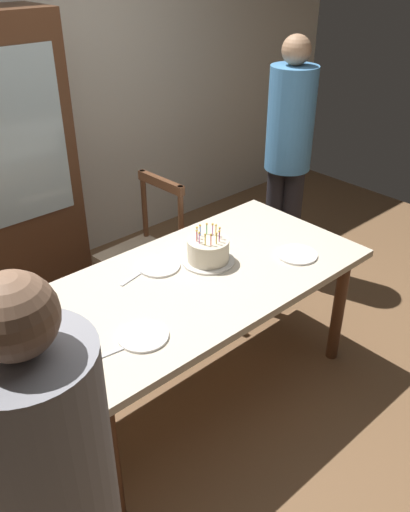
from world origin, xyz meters
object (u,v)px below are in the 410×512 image
Objects in this scene: plate_far_side at (159,266)px; plate_near_guest at (297,254)px; plate_near_celebrant at (143,336)px; person_guest at (288,147)px; birthday_cake at (208,251)px; chair_spindle_back at (144,256)px; dining_table at (198,291)px; person_celebrant at (58,512)px.

plate_far_side and plate_near_guest have the same top height.
person_guest is at bearing 22.47° from plate_near_celebrant.
plate_far_side is at bearing -166.21° from person_guest.
birthday_cake reaches higher than plate_near_celebrant.
chair_spindle_back is at bearing 108.21° from plate_near_guest.
chair_spindle_back is at bearing 54.10° from plate_near_celebrant.
plate_near_celebrant is 0.57m from plate_far_side.
dining_table is 1.48m from person_guest.
chair_spindle_back is (0.21, 0.77, -0.21)m from dining_table.
plate_far_side is 0.71m from chair_spindle_back.
person_guest reaches higher than plate_far_side.
person_celebrant is at bearing -151.58° from person_guest.
birthday_cake is 1.30m from person_guest.
plate_far_side is 1.53m from person_celebrant.
person_celebrant is (-1.12, -1.03, 0.19)m from plate_far_side.
dining_table is at bearing 159.27° from plate_near_guest.
plate_near_guest is at bearing -20.73° from dining_table.
chair_spindle_back reaches higher than plate_far_side.
plate_far_side is at bearing 42.54° from person_celebrant.
chair_spindle_back reaches higher than dining_table.
chair_spindle_back reaches higher than plate_near_guest.
plate_near_celebrant and plate_far_side have the same top height.
chair_spindle_back is at bearing 74.45° from dining_table.
chair_spindle_back is 1.26m from person_guest.
birthday_cake reaches higher than chair_spindle_back.
plate_far_side is 1.48m from person_guest.
person_guest is at bearing 22.48° from dining_table.
plate_far_side is 0.13× the size of person_guest.
person_guest is (2.54, 1.38, 0.03)m from person_celebrant.
dining_table is 0.58m from plate_near_guest.
plate_far_side is at bearing 113.76° from dining_table.
birthday_cake is at bearing 27.70° from dining_table.
person_guest is at bearing 28.42° from person_celebrant.
birthday_cake is 0.16× the size of person_guest.
birthday_cake is 0.49m from plate_near_guest.
plate_far_side is (-0.09, 0.20, 0.09)m from dining_table.
dining_table is 0.24m from plate_far_side.
person_guest is (1.20, 0.48, 0.16)m from birthday_cake.
dining_table is 8.11× the size of plate_far_side.
person_guest is at bearing 43.35° from plate_near_guest.
plate_far_side is 0.23× the size of chair_spindle_back.
chair_spindle_back is 2.19m from person_celebrant.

